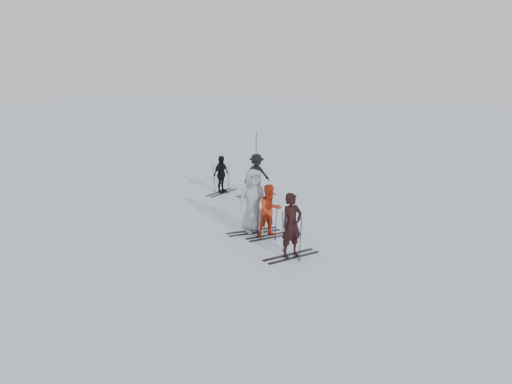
% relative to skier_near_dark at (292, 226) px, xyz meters
% --- Properties ---
extents(ground, '(120.00, 120.00, 0.00)m').
position_rel_skier_near_dark_xyz_m(ground, '(-2.53, 1.51, -0.89)').
color(ground, silver).
rests_on(ground, ground).
extents(skier_near_dark, '(0.68, 0.77, 1.78)m').
position_rel_skier_near_dark_xyz_m(skier_near_dark, '(0.00, 0.00, 0.00)').
color(skier_near_dark, black).
rests_on(skier_near_dark, ground).
extents(skier_red, '(0.95, 1.00, 1.63)m').
position_rel_skier_near_dark_xyz_m(skier_red, '(-1.30, 1.20, -0.08)').
color(skier_red, '#B23014').
rests_on(skier_red, ground).
extents(skier_grey, '(1.11, 1.17, 2.01)m').
position_rel_skier_near_dark_xyz_m(skier_grey, '(-1.98, 1.35, 0.12)').
color(skier_grey, '#9BA0A4').
rests_on(skier_grey, ground).
extents(skier_uphill_left, '(0.44, 0.93, 1.55)m').
position_rel_skier_near_dark_xyz_m(skier_uphill_left, '(-5.74, 5.23, -0.12)').
color(skier_uphill_left, black).
rests_on(skier_uphill_left, ground).
extents(skier_uphill_far, '(1.16, 1.26, 1.70)m').
position_rel_skier_near_dark_xyz_m(skier_uphill_far, '(-4.22, 5.55, -0.04)').
color(skier_uphill_far, black).
rests_on(skier_uphill_far, ground).
extents(skis_near_dark, '(1.98, 1.63, 1.28)m').
position_rel_skier_near_dark_xyz_m(skis_near_dark, '(0.00, 0.00, -0.25)').
color(skis_near_dark, black).
rests_on(skis_near_dark, ground).
extents(skis_red, '(1.80, 1.57, 1.17)m').
position_rel_skier_near_dark_xyz_m(skis_red, '(-1.30, 1.20, -0.31)').
color(skis_red, black).
rests_on(skis_red, ground).
extents(skis_grey, '(1.98, 1.83, 1.29)m').
position_rel_skier_near_dark_xyz_m(skis_grey, '(-1.98, 1.35, -0.24)').
color(skis_grey, black).
rests_on(skis_grey, ground).
extents(skis_uphill_left, '(1.78, 1.03, 1.25)m').
position_rel_skier_near_dark_xyz_m(skis_uphill_left, '(-5.74, 5.23, -0.27)').
color(skis_uphill_left, black).
rests_on(skis_uphill_left, ground).
extents(skis_uphill_far, '(1.94, 1.77, 1.26)m').
position_rel_skier_near_dark_xyz_m(skis_uphill_far, '(-4.22, 5.55, -0.26)').
color(skis_uphill_far, black).
rests_on(skis_uphill_far, ground).
extents(piste_marker, '(0.04, 0.04, 1.80)m').
position_rel_skier_near_dark_xyz_m(piste_marker, '(-7.52, 11.38, 0.01)').
color(piste_marker, black).
rests_on(piste_marker, ground).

